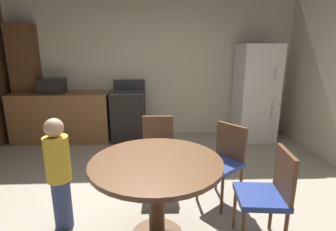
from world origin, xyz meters
TOP-DOWN VIEW (x-y plane):
  - ground_plane at (0.00, 0.00)m, footprint 14.00×14.00m
  - wall_back at (0.00, 2.81)m, footprint 5.67×0.12m
  - kitchen_counter at (-1.66, 2.41)m, footprint 1.74×0.60m
  - pantry_column at (-2.31, 2.59)m, footprint 0.44×0.36m
  - oven_range at (-0.45, 2.41)m, footprint 0.60×0.60m
  - refrigerator at (1.91, 2.36)m, footprint 0.68×0.68m
  - microwave at (-1.80, 2.41)m, footprint 0.44×0.32m
  - dining_table at (0.07, -0.29)m, footprint 1.13×1.13m
  - chair_east at (1.03, -0.38)m, footprint 0.44×0.44m
  - chair_north at (0.09, 0.67)m, footprint 0.41×0.41m
  - chair_northeast at (0.82, 0.32)m, footprint 0.56×0.56m
  - person_child at (-0.82, -0.10)m, footprint 0.26×0.26m

SIDE VIEW (x-z plane):
  - ground_plane at x=0.00m, z-range 0.00..0.00m
  - kitchen_counter at x=-1.66m, z-range 0.00..0.90m
  - oven_range at x=-0.45m, z-range -0.08..1.02m
  - chair_east at x=1.03m, z-range 0.07..0.94m
  - chair_north at x=0.09m, z-range 0.07..0.94m
  - chair_northeast at x=0.82m, z-range 0.07..0.94m
  - person_child at x=-0.82m, z-range 0.03..1.12m
  - dining_table at x=0.07m, z-range 0.22..0.98m
  - refrigerator at x=1.91m, z-range 0.00..1.76m
  - microwave at x=-1.80m, z-range 0.90..1.16m
  - pantry_column at x=-2.31m, z-range 0.00..2.10m
  - wall_back at x=0.00m, z-range 0.00..2.70m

